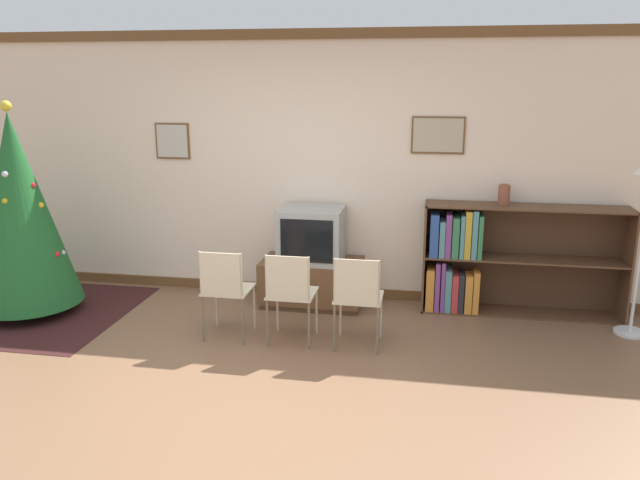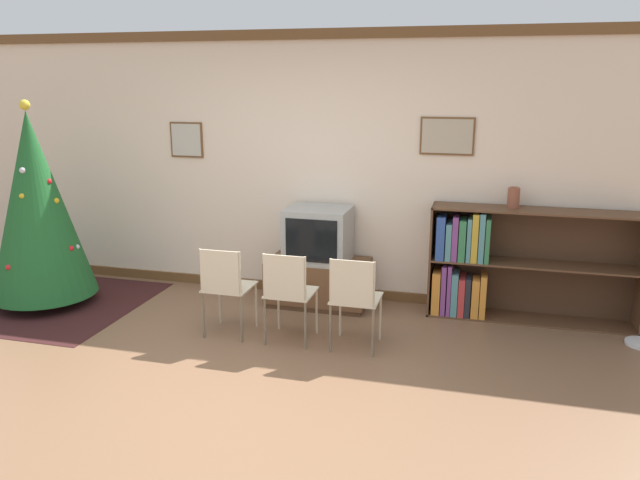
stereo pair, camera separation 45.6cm
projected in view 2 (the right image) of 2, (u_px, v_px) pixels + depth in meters
ground_plane at (224, 394)px, 4.55m from camera, size 24.00×24.00×0.00m
wall_back at (311, 167)px, 6.39m from camera, size 9.16×0.11×2.70m
area_rug at (48, 303)px, 6.39m from camera, size 1.91×1.77×0.01m
christmas_tree at (36, 206)px, 6.13m from camera, size 1.02×1.02×2.03m
tv_console at (318, 282)px, 6.31m from camera, size 1.01×0.55×0.46m
television at (318, 234)px, 6.18m from camera, size 0.62×0.53×0.54m
folding_chair_left at (225, 286)px, 5.46m from camera, size 0.40×0.40×0.82m
folding_chair_center at (288, 291)px, 5.32m from camera, size 0.40×0.40×0.82m
folding_chair_right at (354, 297)px, 5.17m from camera, size 0.40×0.40×0.82m
bookshelf at (492, 265)px, 5.91m from camera, size 1.90×0.36×1.07m
vase at (514, 197)px, 5.75m from camera, size 0.11×0.11×0.19m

